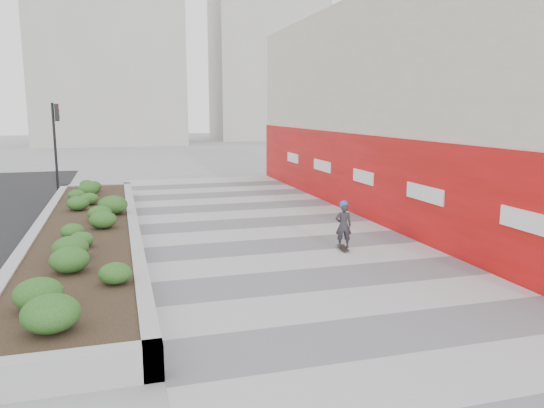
{
  "coord_description": "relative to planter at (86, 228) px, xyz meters",
  "views": [
    {
      "loc": [
        -4.49,
        -9.24,
        3.88
      ],
      "look_at": [
        -0.14,
        5.72,
        1.1
      ],
      "focal_mm": 35.0,
      "sensor_mm": 36.0,
      "label": 1
    }
  ],
  "objects": [
    {
      "name": "building",
      "position": [
        12.48,
        1.98,
        3.56
      ],
      "size": [
        6.04,
        24.08,
        8.0
      ],
      "color": "beige",
      "rests_on": "ground"
    },
    {
      "name": "planter",
      "position": [
        0.0,
        0.0,
        0.0
      ],
      "size": [
        3.0,
        18.0,
        0.9
      ],
      "color": "#9E9EA0",
      "rests_on": "ground"
    },
    {
      "name": "walkway",
      "position": [
        5.5,
        -4.0,
        -0.41
      ],
      "size": [
        8.0,
        36.0,
        0.01
      ],
      "primitive_type": "cube",
      "color": "#A8A8AD",
      "rests_on": "ground"
    },
    {
      "name": "manhole_cover",
      "position": [
        6.0,
        -4.0,
        -0.42
      ],
      "size": [
        0.44,
        0.44,
        0.01
      ],
      "primitive_type": "cylinder",
      "color": "#595654",
      "rests_on": "ground"
    },
    {
      "name": "skateboarder",
      "position": [
        6.94,
        -2.96,
        0.29
      ],
      "size": [
        0.52,
        0.75,
        1.41
      ],
      "rotation": [
        0.0,
        0.0,
        -0.19
      ],
      "color": "beige",
      "rests_on": "ground"
    },
    {
      "name": "ground",
      "position": [
        5.5,
        -7.0,
        -0.42
      ],
      "size": [
        160.0,
        160.0,
        0.0
      ],
      "primitive_type": "plane",
      "color": "gray",
      "rests_on": "ground"
    },
    {
      "name": "distant_bldg_north_l",
      "position": [
        0.5,
        48.0,
        9.58
      ],
      "size": [
        16.0,
        12.0,
        20.0
      ],
      "primitive_type": "cube",
      "color": "#ADAAA3",
      "rests_on": "ground"
    },
    {
      "name": "distant_bldg_north_r",
      "position": [
        20.5,
        53.0,
        11.58
      ],
      "size": [
        14.0,
        10.0,
        24.0
      ],
      "primitive_type": "cube",
      "color": "#ADAAA3",
      "rests_on": "ground"
    },
    {
      "name": "traffic_signal_near",
      "position": [
        -1.73,
        10.5,
        2.34
      ],
      "size": [
        0.33,
        0.28,
        4.2
      ],
      "color": "black",
      "rests_on": "ground"
    }
  ]
}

